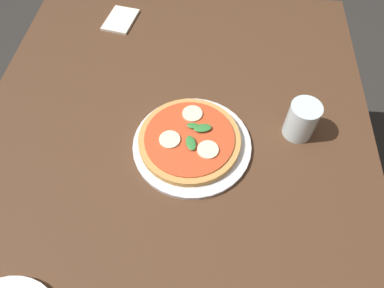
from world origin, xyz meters
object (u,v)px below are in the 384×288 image
serving_tray (192,145)px  glass_cup (302,120)px  dining_table (170,181)px  pizza (190,139)px  napkin (121,20)px

serving_tray → glass_cup: size_ratio=2.93×
serving_tray → glass_cup: bearing=-75.4°
dining_table → pizza: size_ratio=5.61×
pizza → glass_cup: 0.29m
dining_table → napkin: size_ratio=11.15×
serving_tray → pizza: pizza is taller
serving_tray → pizza: bearing=53.2°
serving_tray → pizza: 0.02m
dining_table → serving_tray: (0.06, -0.05, 0.09)m
dining_table → serving_tray: size_ratio=4.80×
pizza → glass_cup: bearing=-76.7°
napkin → glass_cup: bearing=-126.3°
glass_cup → dining_table: bearing=112.3°
dining_table → glass_cup: bearing=-67.7°
pizza → serving_tray: bearing=-126.8°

